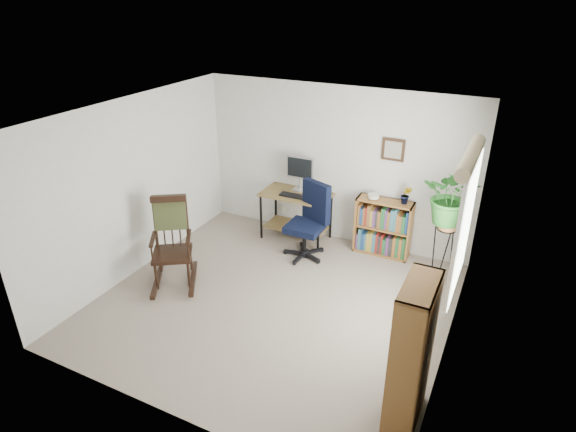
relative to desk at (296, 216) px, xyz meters
The scene contains 18 objects.
floor 1.81m from the desk, 73.53° to the right, with size 4.20×4.00×0.00m, color gray.
ceiling 2.69m from the desk, 73.53° to the right, with size 4.20×4.00×0.00m, color silver.
wall_back 1.01m from the desk, 30.84° to the left, with size 4.20×0.00×2.40m, color silver.
wall_front 3.82m from the desk, 82.27° to the right, with size 4.20×0.00×2.40m, color silver.
wall_left 2.47m from the desk, 133.22° to the right, with size 0.00×4.00×2.40m, color silver.
wall_right 3.21m from the desk, 33.15° to the right, with size 0.00×4.00×2.40m, color silver.
window 3.09m from the desk, 28.65° to the right, with size 0.12×1.20×1.50m, color white, non-canonical shape.
desk is the anchor object (origin of this frame).
monitor 0.68m from the desk, 90.00° to the left, with size 0.46×0.16×0.56m, color #ADACB1, non-canonical shape.
keyboard 0.41m from the desk, 90.00° to the right, with size 0.40×0.15×0.03m, color black.
office_chair 0.63m from the desk, 52.40° to the right, with size 0.62×0.62×1.14m, color black, non-canonical shape.
rocking_chair 2.11m from the desk, 116.09° to the right, with size 0.62×1.04×1.21m, color black, non-canonical shape.
low_bookshelf 1.37m from the desk, ahead, with size 0.82×0.27×0.86m, color brown, non-canonical shape.
tall_bookshelf 3.68m from the desk, 48.66° to the right, with size 0.28×0.64×1.47m, color brown, non-canonical shape.
plant_stand 2.34m from the desk, ahead, with size 0.28×0.28×1.01m, color black, non-canonical shape.
spider_plant 2.67m from the desk, ahead, with size 1.69×1.88×1.46m, color #256423.
potted_plant_small 1.73m from the desk, ahead, with size 0.13×0.24×0.11m, color #256423.
framed_picture 1.83m from the desk, 11.21° to the left, with size 0.32×0.04×0.32m, color black, non-canonical shape.
Camera 1 is at (2.39, -4.45, 3.66)m, focal length 30.00 mm.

